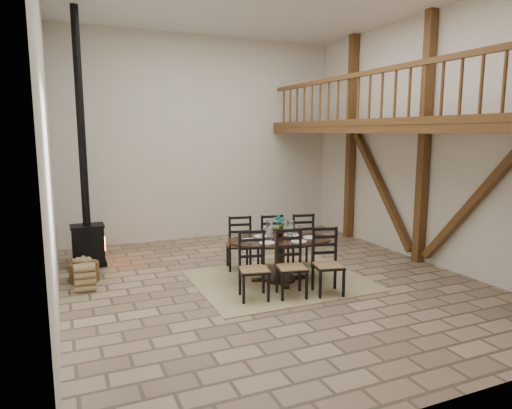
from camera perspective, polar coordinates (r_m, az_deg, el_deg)
name	(u,v)px	position (r m, az deg, el deg)	size (l,w,h in m)	color
ground	(271,282)	(8.30, 1.92, -9.70)	(8.00, 8.00, 0.00)	tan
room_shell	(332,112)	(8.45, 9.49, 11.29)	(7.02, 8.02, 5.01)	silver
rug	(279,280)	(8.38, 2.94, -9.44)	(3.00, 2.50, 0.02)	tan
dining_table	(280,259)	(8.26, 2.97, -6.82)	(2.13, 2.42, 1.21)	black
wood_stove	(86,211)	(9.63, -20.47, -0.73)	(0.65, 0.50, 5.00)	black
log_basket	(84,271)	(8.87, -20.66, -7.78)	(0.52, 0.52, 0.43)	brown
log_stack	(85,278)	(8.30, -20.58, -8.59)	(0.35, 0.24, 0.47)	tan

